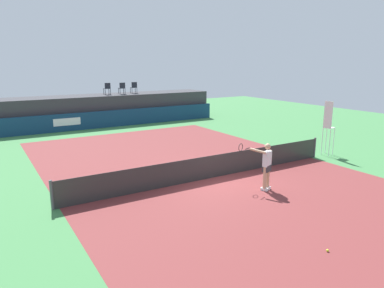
# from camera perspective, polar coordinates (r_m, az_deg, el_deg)

# --- Properties ---
(ground_plane) EXTENTS (48.00, 48.00, 0.00)m
(ground_plane) POSITION_cam_1_polar(r_m,az_deg,el_deg) (17.16, -2.55, -2.72)
(ground_plane) COLOR #3D7A42
(court_inner) EXTENTS (12.00, 22.00, 0.00)m
(court_inner) POSITION_cam_1_polar(r_m,az_deg,el_deg) (14.71, 3.14, -5.43)
(court_inner) COLOR maroon
(court_inner) RESTS_ON ground
(sponsor_wall) EXTENTS (18.00, 0.22, 1.20)m
(sponsor_wall) POSITION_cam_1_polar(r_m,az_deg,el_deg) (26.52, -13.64, 3.88)
(sponsor_wall) COLOR navy
(sponsor_wall) RESTS_ON ground
(spectator_platform) EXTENTS (18.00, 2.80, 2.20)m
(spectator_platform) POSITION_cam_1_polar(r_m,az_deg,el_deg) (28.16, -14.82, 5.36)
(spectator_platform) COLOR #38383D
(spectator_platform) RESTS_ON ground
(spectator_chair_far_left) EXTENTS (0.45, 0.45, 0.89)m
(spectator_chair_far_left) POSITION_cam_1_polar(r_m,az_deg,el_deg) (28.18, -13.42, 8.71)
(spectator_chair_far_left) COLOR #1E232D
(spectator_chair_far_left) RESTS_ON spectator_platform
(spectator_chair_left) EXTENTS (0.47, 0.47, 0.89)m
(spectator_chair_left) POSITION_cam_1_polar(r_m,az_deg,el_deg) (28.29, -11.15, 8.83)
(spectator_chair_left) COLOR #1E232D
(spectator_chair_left) RESTS_ON spectator_platform
(spectator_chair_center) EXTENTS (0.47, 0.47, 0.89)m
(spectator_chair_center) POSITION_cam_1_polar(r_m,az_deg,el_deg) (28.87, -9.30, 8.99)
(spectator_chair_center) COLOR #1E232D
(spectator_chair_center) RESTS_ON spectator_platform
(umpire_chair) EXTENTS (0.51, 0.51, 2.76)m
(umpire_chair) POSITION_cam_1_polar(r_m,az_deg,el_deg) (19.13, 20.98, 2.94)
(umpire_chair) COLOR white
(umpire_chair) RESTS_ON ground
(tennis_net) EXTENTS (12.40, 0.02, 0.95)m
(tennis_net) POSITION_cam_1_polar(r_m,az_deg,el_deg) (14.57, 3.16, -3.66)
(tennis_net) COLOR #2D2D2D
(tennis_net) RESTS_ON ground
(net_post_near) EXTENTS (0.10, 0.10, 1.00)m
(net_post_near) POSITION_cam_1_polar(r_m,az_deg,el_deg) (12.33, -21.56, -7.63)
(net_post_near) COLOR #4C4C51
(net_post_near) RESTS_ON ground
(net_post_far) EXTENTS (0.10, 0.10, 1.00)m
(net_post_far) POSITION_cam_1_polar(r_m,az_deg,el_deg) (18.68, 19.04, -0.54)
(net_post_far) COLOR #4C4C51
(net_post_far) RESTS_ON ground
(tennis_player) EXTENTS (1.00, 1.08, 1.77)m
(tennis_player) POSITION_cam_1_polar(r_m,az_deg,el_deg) (13.37, 11.76, -3.30)
(tennis_player) COLOR white
(tennis_player) RESTS_ON court_inner
(tennis_ball) EXTENTS (0.07, 0.07, 0.07)m
(tennis_ball) POSITION_cam_1_polar(r_m,az_deg,el_deg) (9.93, 20.88, -15.63)
(tennis_ball) COLOR #D8EA33
(tennis_ball) RESTS_ON court_inner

